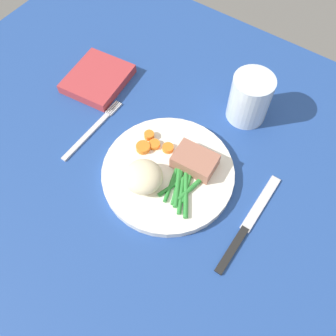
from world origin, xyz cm
name	(u,v)px	position (x,y,z in cm)	size (l,w,h in cm)	color
dining_table	(180,189)	(0.00, 0.00, 1.00)	(120.00, 90.00, 2.00)	#234793
dinner_plate	(168,173)	(-3.17, 0.65, 2.80)	(23.57, 23.57, 1.60)	white
meat_portion	(195,161)	(0.01, 4.36, 4.95)	(7.41, 5.14, 2.70)	#A86B56
mashed_potatoes	(143,177)	(-5.29, -3.60, 5.61)	(6.72, 6.58, 4.03)	beige
carrot_slices	(152,144)	(-8.63, 3.32, 4.09)	(6.33, 4.95, 1.18)	orange
green_beans	(181,188)	(0.69, -1.00, 3.97)	(7.05, 8.71, 0.86)	#2D8C38
fork	(92,130)	(-20.84, 0.39, 2.20)	(1.44, 16.60, 0.40)	silver
knife	(247,225)	(13.17, 0.36, 2.20)	(1.70, 20.50, 0.64)	black
water_glass	(249,101)	(1.57, 20.78, 6.11)	(7.75, 7.75, 9.70)	silver
napkin	(98,79)	(-28.05, 10.75, 3.00)	(11.19, 12.64, 2.00)	#B2383D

